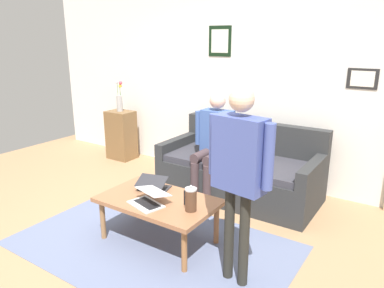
{
  "coord_description": "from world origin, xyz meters",
  "views": [
    {
      "loc": [
        -2.13,
        2.28,
        1.89
      ],
      "look_at": [
        -0.05,
        -0.85,
        0.8
      ],
      "focal_mm": 34.2,
      "sensor_mm": 36.0,
      "label": 1
    }
  ],
  "objects_px": {
    "french_press": "(191,199)",
    "person_seated": "(214,140)",
    "flower_vase": "(120,101)",
    "person_standing": "(239,163)",
    "laptop_left": "(148,200)",
    "laptop_center": "(154,186)",
    "coffee_table": "(158,203)",
    "couch": "(240,172)",
    "side_shelf": "(121,135)"
  },
  "relations": [
    {
      "from": "side_shelf",
      "to": "laptop_left",
      "type": "bearing_deg",
      "value": 139.24
    },
    {
      "from": "french_press",
      "to": "person_seated",
      "type": "distance_m",
      "value": 1.33
    },
    {
      "from": "laptop_left",
      "to": "laptop_center",
      "type": "relative_size",
      "value": 1.12
    },
    {
      "from": "couch",
      "to": "coffee_table",
      "type": "distance_m",
      "value": 1.43
    },
    {
      "from": "french_press",
      "to": "laptop_center",
      "type": "bearing_deg",
      "value": -17.68
    },
    {
      "from": "flower_vase",
      "to": "french_press",
      "type": "bearing_deg",
      "value": 145.63
    },
    {
      "from": "french_press",
      "to": "side_shelf",
      "type": "distance_m",
      "value": 3.01
    },
    {
      "from": "couch",
      "to": "laptop_center",
      "type": "xyz_separation_m",
      "value": [
        0.34,
        1.27,
        0.18
      ]
    },
    {
      "from": "flower_vase",
      "to": "person_seated",
      "type": "relative_size",
      "value": 0.37
    },
    {
      "from": "laptop_left",
      "to": "person_standing",
      "type": "bearing_deg",
      "value": -179.68
    },
    {
      "from": "flower_vase",
      "to": "person_standing",
      "type": "distance_m",
      "value": 3.48
    },
    {
      "from": "laptop_center",
      "to": "flower_vase",
      "type": "distance_m",
      "value": 2.49
    },
    {
      "from": "side_shelf",
      "to": "flower_vase",
      "type": "xyz_separation_m",
      "value": [
        -0.0,
        -0.0,
        0.56
      ]
    },
    {
      "from": "laptop_left",
      "to": "person_seated",
      "type": "distance_m",
      "value": 1.35
    },
    {
      "from": "couch",
      "to": "french_press",
      "type": "height_order",
      "value": "couch"
    },
    {
      "from": "flower_vase",
      "to": "person_seated",
      "type": "distance_m",
      "value": 2.06
    },
    {
      "from": "french_press",
      "to": "person_standing",
      "type": "bearing_deg",
      "value": 168.34
    },
    {
      "from": "side_shelf",
      "to": "person_standing",
      "type": "bearing_deg",
      "value": 148.92
    },
    {
      "from": "person_seated",
      "to": "person_standing",
      "type": "bearing_deg",
      "value": 126.79
    },
    {
      "from": "person_standing",
      "to": "flower_vase",
      "type": "bearing_deg",
      "value": -31.12
    },
    {
      "from": "laptop_left",
      "to": "person_standing",
      "type": "height_order",
      "value": "person_standing"
    },
    {
      "from": "person_seated",
      "to": "coffee_table",
      "type": "bearing_deg",
      "value": 94.79
    },
    {
      "from": "laptop_left",
      "to": "laptop_center",
      "type": "height_order",
      "value": "laptop_center"
    },
    {
      "from": "laptop_left",
      "to": "person_standing",
      "type": "relative_size",
      "value": 0.25
    },
    {
      "from": "laptop_left",
      "to": "french_press",
      "type": "distance_m",
      "value": 0.41
    },
    {
      "from": "coffee_table",
      "to": "french_press",
      "type": "xyz_separation_m",
      "value": [
        -0.39,
        0.03,
        0.15
      ]
    },
    {
      "from": "couch",
      "to": "flower_vase",
      "type": "distance_m",
      "value": 2.36
    },
    {
      "from": "laptop_left",
      "to": "coffee_table",
      "type": "bearing_deg",
      "value": -90.79
    },
    {
      "from": "couch",
      "to": "laptop_center",
      "type": "relative_size",
      "value": 5.48
    },
    {
      "from": "laptop_center",
      "to": "laptop_left",
      "type": "bearing_deg",
      "value": 121.19
    },
    {
      "from": "person_standing",
      "to": "side_shelf",
      "type": "bearing_deg",
      "value": -31.08
    },
    {
      "from": "laptop_left",
      "to": "flower_vase",
      "type": "height_order",
      "value": "flower_vase"
    },
    {
      "from": "couch",
      "to": "laptop_left",
      "type": "xyz_separation_m",
      "value": [
        0.16,
        1.55,
        0.18
      ]
    },
    {
      "from": "person_seated",
      "to": "laptop_center",
      "type": "bearing_deg",
      "value": 85.75
    },
    {
      "from": "laptop_center",
      "to": "french_press",
      "type": "height_order",
      "value": "french_press"
    },
    {
      "from": "flower_vase",
      "to": "person_seated",
      "type": "xyz_separation_m",
      "value": [
        -1.99,
        0.48,
        -0.22
      ]
    },
    {
      "from": "flower_vase",
      "to": "side_shelf",
      "type": "bearing_deg",
      "value": 33.08
    },
    {
      "from": "laptop_center",
      "to": "side_shelf",
      "type": "relative_size",
      "value": 0.45
    },
    {
      "from": "coffee_table",
      "to": "laptop_left",
      "type": "distance_m",
      "value": 0.17
    },
    {
      "from": "coffee_table",
      "to": "person_seated",
      "type": "height_order",
      "value": "person_seated"
    },
    {
      "from": "person_standing",
      "to": "person_seated",
      "type": "height_order",
      "value": "person_standing"
    },
    {
      "from": "coffee_table",
      "to": "person_standing",
      "type": "height_order",
      "value": "person_standing"
    },
    {
      "from": "coffee_table",
      "to": "person_seated",
      "type": "distance_m",
      "value": 1.24
    },
    {
      "from": "french_press",
      "to": "flower_vase",
      "type": "distance_m",
      "value": 3.03
    },
    {
      "from": "laptop_left",
      "to": "side_shelf",
      "type": "bearing_deg",
      "value": -40.76
    },
    {
      "from": "french_press",
      "to": "side_shelf",
      "type": "bearing_deg",
      "value": -34.32
    },
    {
      "from": "person_standing",
      "to": "couch",
      "type": "bearing_deg",
      "value": -64.83
    },
    {
      "from": "french_press",
      "to": "flower_vase",
      "type": "height_order",
      "value": "flower_vase"
    },
    {
      "from": "french_press",
      "to": "person_seated",
      "type": "bearing_deg",
      "value": -68.15
    },
    {
      "from": "laptop_left",
      "to": "person_seated",
      "type": "height_order",
      "value": "person_seated"
    }
  ]
}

